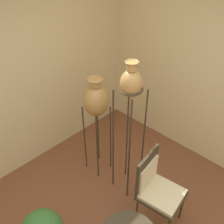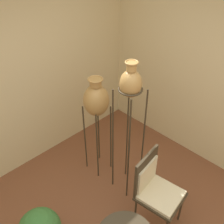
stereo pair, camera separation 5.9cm
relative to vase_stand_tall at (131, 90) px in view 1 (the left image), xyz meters
The scene contains 4 objects.
wall_back 1.60m from the vase_stand_tall, 117.94° to the left, with size 7.99×0.06×2.70m.
vase_stand_tall is the anchor object (origin of this frame).
vase_stand_medium 0.64m from the vase_stand_tall, 94.84° to the left, with size 0.33×0.33×1.51m.
chair 1.13m from the vase_stand_tall, 106.06° to the right, with size 0.51×0.53×1.01m.
Camera 1 is at (-1.15, -0.93, 2.99)m, focal length 42.00 mm.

